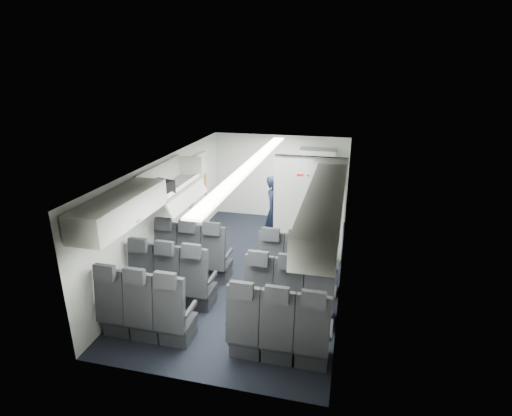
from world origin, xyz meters
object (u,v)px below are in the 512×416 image
at_px(flight_attendant, 274,210).
at_px(galley_unit, 316,188).
at_px(boarding_door, 199,194).
at_px(carry_on_bag, 162,187).
at_px(seat_row_front, 244,264).
at_px(seat_row_mid, 229,290).
at_px(seat_row_rear, 210,324).

bearing_deg(flight_attendant, galley_unit, -14.05).
bearing_deg(boarding_door, galley_unit, 24.28).
bearing_deg(carry_on_bag, seat_row_front, 23.10).
bearing_deg(boarding_door, seat_row_mid, -61.23).
bearing_deg(flight_attendant, seat_row_mid, -168.97).
bearing_deg(carry_on_bag, galley_unit, 72.19).
height_order(seat_row_rear, carry_on_bag, carry_on_bag).
bearing_deg(flight_attendant, seat_row_rear, -168.02).
relative_size(seat_row_front, boarding_door, 1.79).
bearing_deg(flight_attendant, boarding_door, 98.40).
relative_size(seat_row_front, galley_unit, 1.75).
relative_size(flight_attendant, carry_on_bag, 4.01).
distance_m(galley_unit, boarding_door, 2.84).
bearing_deg(galley_unit, carry_on_bag, -124.71).
bearing_deg(boarding_door, seat_row_rear, -67.13).
xyz_separation_m(boarding_door, flight_attendant, (1.83, -0.21, -0.17)).
height_order(boarding_door, flight_attendant, boarding_door).
distance_m(seat_row_front, carry_on_bag, 1.99).
bearing_deg(seat_row_mid, seat_row_front, 90.00).
height_order(flight_attendant, carry_on_bag, carry_on_bag).
bearing_deg(seat_row_front, galley_unit, 73.72).
xyz_separation_m(seat_row_rear, carry_on_bag, (-1.41, 1.65, 1.39)).
xyz_separation_m(seat_row_front, flight_attendant, (0.19, 1.88, 0.38)).
relative_size(seat_row_rear, flight_attendant, 2.13).
distance_m(seat_row_front, seat_row_mid, 0.90).
bearing_deg(seat_row_front, flight_attendant, 84.27).
relative_size(boarding_door, flight_attendant, 1.19).
bearing_deg(carry_on_bag, boarding_door, 112.74).
relative_size(seat_row_front, seat_row_rear, 1.00).
bearing_deg(galley_unit, seat_row_mid, -102.88).
bearing_deg(seat_row_rear, galley_unit, 79.35).
height_order(seat_row_front, carry_on_bag, carry_on_bag).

